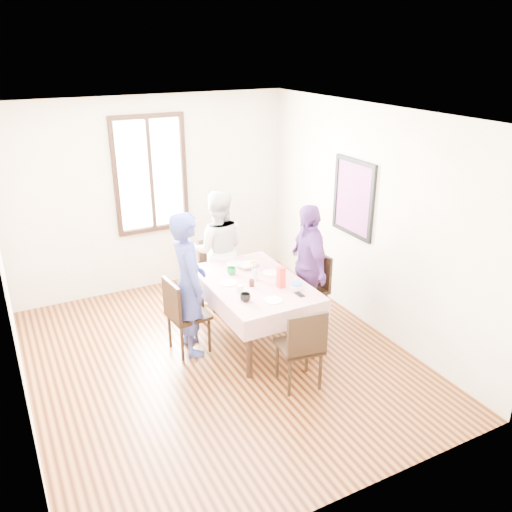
% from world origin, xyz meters
% --- Properties ---
extents(ground, '(4.50, 4.50, 0.00)m').
position_xyz_m(ground, '(0.00, 0.00, 0.00)').
color(ground, black).
rests_on(ground, ground).
extents(back_wall, '(4.00, 0.00, 4.00)m').
position_xyz_m(back_wall, '(0.00, 2.25, 1.35)').
color(back_wall, beige).
rests_on(back_wall, ground).
extents(right_wall, '(0.00, 4.50, 4.50)m').
position_xyz_m(right_wall, '(2.00, 0.00, 1.35)').
color(right_wall, beige).
rests_on(right_wall, ground).
extents(window_frame, '(1.02, 0.06, 1.62)m').
position_xyz_m(window_frame, '(0.00, 2.23, 1.65)').
color(window_frame, black).
rests_on(window_frame, back_wall).
extents(window_pane, '(0.90, 0.02, 1.50)m').
position_xyz_m(window_pane, '(0.00, 2.24, 1.65)').
color(window_pane, white).
rests_on(window_pane, back_wall).
extents(art_poster, '(0.04, 0.76, 0.96)m').
position_xyz_m(art_poster, '(1.98, 0.30, 1.55)').
color(art_poster, red).
rests_on(art_poster, right_wall).
extents(dining_table, '(0.93, 1.47, 0.75)m').
position_xyz_m(dining_table, '(0.55, 0.20, 0.38)').
color(dining_table, black).
rests_on(dining_table, ground).
extents(tablecloth, '(1.05, 1.59, 0.01)m').
position_xyz_m(tablecloth, '(0.55, 0.20, 0.76)').
color(tablecloth, '#53000F').
rests_on(tablecloth, dining_table).
extents(chair_left, '(0.46, 0.46, 0.91)m').
position_xyz_m(chair_left, '(-0.23, 0.34, 0.46)').
color(chair_left, black).
rests_on(chair_left, ground).
extents(chair_right, '(0.46, 0.46, 0.91)m').
position_xyz_m(chair_right, '(1.32, 0.25, 0.46)').
color(chair_right, black).
rests_on(chair_right, ground).
extents(chair_far, '(0.43, 0.43, 0.91)m').
position_xyz_m(chair_far, '(0.55, 1.21, 0.46)').
color(chair_far, black).
rests_on(chair_far, ground).
extents(chair_near, '(0.48, 0.48, 0.91)m').
position_xyz_m(chair_near, '(0.55, -0.80, 0.46)').
color(chair_near, black).
rests_on(chair_near, ground).
extents(person_left, '(0.46, 0.65, 1.68)m').
position_xyz_m(person_left, '(-0.20, 0.34, 0.84)').
color(person_left, navy).
rests_on(person_left, ground).
extents(person_far, '(0.95, 0.85, 1.60)m').
position_xyz_m(person_far, '(0.55, 1.19, 0.80)').
color(person_far, beige).
rests_on(person_far, ground).
extents(person_right, '(0.55, 0.98, 1.58)m').
position_xyz_m(person_right, '(1.30, 0.25, 0.79)').
color(person_right, '#5C327C').
rests_on(person_right, ground).
extents(mug_black, '(0.14, 0.14, 0.09)m').
position_xyz_m(mug_black, '(0.24, -0.20, 0.81)').
color(mug_black, black).
rests_on(mug_black, tablecloth).
extents(mug_flag, '(0.14, 0.14, 0.09)m').
position_xyz_m(mug_flag, '(0.85, 0.11, 0.81)').
color(mug_flag, red).
rests_on(mug_flag, tablecloth).
extents(mug_green, '(0.11, 0.11, 0.09)m').
position_xyz_m(mug_green, '(0.40, 0.51, 0.80)').
color(mug_green, '#0C7226').
rests_on(mug_green, tablecloth).
extents(serving_bowl, '(0.25, 0.25, 0.05)m').
position_xyz_m(serving_bowl, '(0.65, 0.60, 0.79)').
color(serving_bowl, white).
rests_on(serving_bowl, tablecloth).
extents(juice_carton, '(0.08, 0.08, 0.24)m').
position_xyz_m(juice_carton, '(0.75, -0.06, 0.88)').
color(juice_carton, red).
rests_on(juice_carton, tablecloth).
extents(butter_tub, '(0.12, 0.12, 0.06)m').
position_xyz_m(butter_tub, '(0.89, -0.19, 0.79)').
color(butter_tub, white).
rests_on(butter_tub, tablecloth).
extents(jam_jar, '(0.06, 0.06, 0.08)m').
position_xyz_m(jam_jar, '(0.47, 0.11, 0.80)').
color(jam_jar, black).
rests_on(jam_jar, tablecloth).
extents(drinking_glass, '(0.07, 0.07, 0.10)m').
position_xyz_m(drinking_glass, '(0.27, 0.01, 0.81)').
color(drinking_glass, silver).
rests_on(drinking_glass, tablecloth).
extents(smartphone, '(0.07, 0.14, 0.01)m').
position_xyz_m(smartphone, '(0.84, -0.33, 0.77)').
color(smartphone, black).
rests_on(smartphone, tablecloth).
extents(flower_vase, '(0.07, 0.07, 0.13)m').
position_xyz_m(flower_vase, '(0.58, 0.25, 0.83)').
color(flower_vase, silver).
rests_on(flower_vase, tablecloth).
extents(plate_left, '(0.20, 0.20, 0.01)m').
position_xyz_m(plate_left, '(0.26, 0.29, 0.77)').
color(plate_left, white).
rests_on(plate_left, tablecloth).
extents(plate_right, '(0.20, 0.20, 0.01)m').
position_xyz_m(plate_right, '(0.83, 0.31, 0.77)').
color(plate_right, white).
rests_on(plate_right, tablecloth).
extents(plate_far, '(0.20, 0.20, 0.01)m').
position_xyz_m(plate_far, '(0.56, 0.77, 0.77)').
color(plate_far, white).
rests_on(plate_far, tablecloth).
extents(plate_near, '(0.20, 0.20, 0.01)m').
position_xyz_m(plate_near, '(0.51, -0.32, 0.77)').
color(plate_near, white).
rests_on(plate_near, tablecloth).
extents(butter_lid, '(0.12, 0.12, 0.01)m').
position_xyz_m(butter_lid, '(0.89, -0.19, 0.83)').
color(butter_lid, blue).
rests_on(butter_lid, butter_tub).
extents(flower_bunch, '(0.09, 0.09, 0.10)m').
position_xyz_m(flower_bunch, '(0.58, 0.25, 0.94)').
color(flower_bunch, yellow).
rests_on(flower_bunch, flower_vase).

